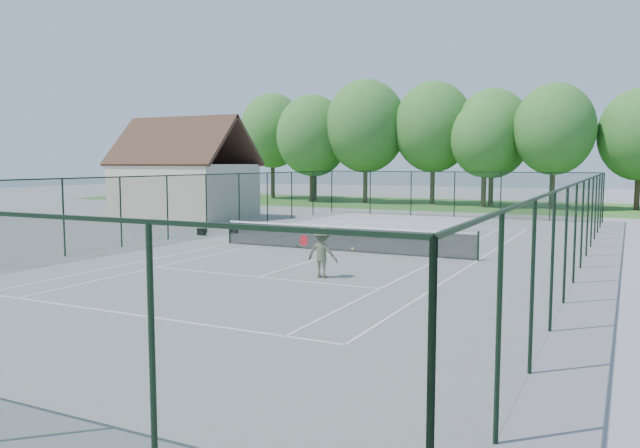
# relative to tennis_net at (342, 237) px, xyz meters

# --- Properties ---
(ground) EXTENTS (140.00, 140.00, 0.00)m
(ground) POSITION_rel_tennis_net_xyz_m (0.00, 0.00, -0.58)
(ground) COLOR gray
(ground) RESTS_ON ground
(grass_far) EXTENTS (80.00, 16.00, 0.01)m
(grass_far) POSITION_rel_tennis_net_xyz_m (0.00, 30.00, -0.57)
(grass_far) COLOR #3B7429
(grass_far) RESTS_ON ground
(court_lines) EXTENTS (11.05, 23.85, 0.01)m
(court_lines) POSITION_rel_tennis_net_xyz_m (0.00, 0.00, -0.57)
(court_lines) COLOR white
(court_lines) RESTS_ON ground
(tennis_net) EXTENTS (11.08, 0.08, 1.10)m
(tennis_net) POSITION_rel_tennis_net_xyz_m (0.00, 0.00, 0.00)
(tennis_net) COLOR black
(tennis_net) RESTS_ON ground
(fence_enclosure) EXTENTS (18.05, 36.05, 3.02)m
(fence_enclosure) POSITION_rel_tennis_net_xyz_m (0.00, 0.00, 0.98)
(fence_enclosure) COLOR #19321D
(fence_enclosure) RESTS_ON ground
(utility_building) EXTENTS (8.60, 6.27, 6.63)m
(utility_building) POSITION_rel_tennis_net_xyz_m (-16.00, 10.00, 2.54)
(utility_building) COLOR beige
(utility_building) RESTS_ON ground
(tree_line_far) EXTENTS (39.40, 6.40, 9.70)m
(tree_line_far) POSITION_rel_tennis_net_xyz_m (0.00, 30.00, 5.42)
(tree_line_far) COLOR #433220
(tree_line_far) RESTS_ON ground
(sports_bag_a) EXTENTS (0.45, 0.32, 0.34)m
(sports_bag_a) POSITION_rel_tennis_net_xyz_m (-8.62, 2.06, -0.41)
(sports_bag_a) COLOR black
(sports_bag_a) RESTS_ON ground
(sports_bag_b) EXTENTS (0.38, 0.26, 0.28)m
(sports_bag_b) POSITION_rel_tennis_net_xyz_m (-7.69, 3.53, -0.44)
(sports_bag_b) COLOR black
(sports_bag_b) RESTS_ON ground
(tennis_player) EXTENTS (1.76, 0.81, 1.58)m
(tennis_player) POSITION_rel_tennis_net_xyz_m (1.85, -5.55, 0.22)
(tennis_player) COLOR #5F6248
(tennis_player) RESTS_ON ground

